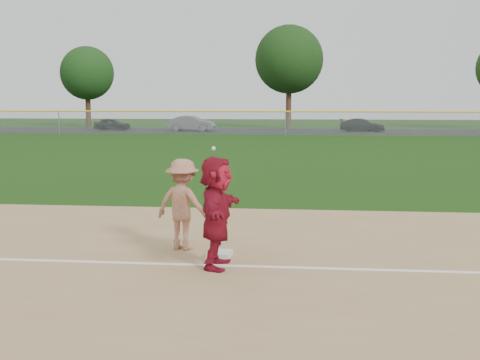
# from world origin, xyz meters

# --- Properties ---
(ground) EXTENTS (160.00, 160.00, 0.00)m
(ground) POSITION_xyz_m (0.00, 0.00, 0.00)
(ground) COLOR #163A0B
(ground) RESTS_ON ground
(foul_line) EXTENTS (60.00, 0.10, 0.01)m
(foul_line) POSITION_xyz_m (0.00, -0.80, 0.03)
(foul_line) COLOR white
(foul_line) RESTS_ON infield_dirt
(parking_asphalt) EXTENTS (120.00, 10.00, 0.01)m
(parking_asphalt) POSITION_xyz_m (0.00, 46.00, 0.01)
(parking_asphalt) COLOR black
(parking_asphalt) RESTS_ON ground
(first_base) EXTENTS (0.49, 0.49, 0.10)m
(first_base) POSITION_xyz_m (-0.23, -0.15, 0.07)
(first_base) COLOR silver
(first_base) RESTS_ON infield_dirt
(base_runner) EXTENTS (0.67, 1.90, 2.03)m
(base_runner) POSITION_xyz_m (-0.18, -0.89, 1.03)
(base_runner) COLOR maroon
(base_runner) RESTS_ON infield_dirt
(car_left) EXTENTS (3.50, 1.44, 1.19)m
(car_left) POSITION_xyz_m (-17.14, 46.20, 0.60)
(car_left) COLOR black
(car_left) RESTS_ON parking_asphalt
(car_mid) EXTENTS (4.52, 1.83, 1.46)m
(car_mid) POSITION_xyz_m (-9.11, 45.35, 0.74)
(car_mid) COLOR #585B60
(car_mid) RESTS_ON parking_asphalt
(car_right) EXTENTS (4.37, 2.18, 1.22)m
(car_right) POSITION_xyz_m (7.04, 46.14, 0.62)
(car_right) COLOR black
(car_right) RESTS_ON parking_asphalt
(first_base_play) EXTENTS (1.39, 1.03, 2.12)m
(first_base_play) POSITION_xyz_m (-1.04, 0.35, 0.94)
(first_base_play) COLOR gray
(first_base_play) RESTS_ON infield_dirt
(outfield_fence) EXTENTS (110.00, 0.12, 110.00)m
(outfield_fence) POSITION_xyz_m (0.00, 40.00, 1.96)
(outfield_fence) COLOR #999EA0
(outfield_fence) RESTS_ON ground
(tree_1) EXTENTS (5.80, 5.80, 8.75)m
(tree_1) POSITION_xyz_m (-22.00, 53.00, 5.83)
(tree_1) COLOR #3A2015
(tree_1) RESTS_ON ground
(tree_2) EXTENTS (7.00, 7.00, 10.58)m
(tree_2) POSITION_xyz_m (0.00, 51.50, 7.06)
(tree_2) COLOR #3E2516
(tree_2) RESTS_ON ground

